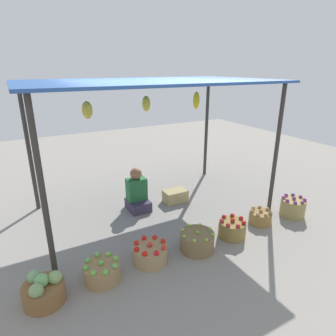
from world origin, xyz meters
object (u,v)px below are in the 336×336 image
vendor_person (137,194)px  basket_red_tomatoes (150,253)px  basket_limes (197,241)px  basket_green_apples (102,271)px  basket_cabbages (44,290)px  wooden_crate_near_vendor (175,196)px  basket_potatoes (260,217)px  basket_red_apples (232,229)px  basket_purple_onions (293,207)px

vendor_person → basket_red_tomatoes: bearing=-106.6°
basket_limes → basket_green_apples: bearing=177.9°
basket_cabbages → wooden_crate_near_vendor: (2.50, 1.47, -0.04)m
basket_green_apples → basket_potatoes: (2.67, 0.06, -0.01)m
basket_cabbages → basket_red_tomatoes: 1.32m
basket_red_tomatoes → basket_limes: (0.69, -0.09, 0.02)m
basket_cabbages → basket_red_apples: 2.66m
vendor_person → basket_red_apples: 1.78m
vendor_person → basket_red_tomatoes: vendor_person is taller
basket_limes → wooden_crate_near_vendor: bearing=71.4°
basket_red_tomatoes → basket_green_apples: bearing=-176.9°
vendor_person → basket_green_apples: bearing=-126.2°
basket_cabbages → basket_potatoes: bearing=1.7°
basket_cabbages → basket_green_apples: size_ratio=1.00×
basket_potatoes → basket_cabbages: bearing=-178.3°
basket_purple_onions → basket_cabbages: bearing=-179.7°
basket_limes → wooden_crate_near_vendor: (0.50, 1.48, -0.02)m
basket_cabbages → basket_red_tomatoes: basket_cabbages is taller
basket_green_apples → basket_red_tomatoes: basket_red_tomatoes is taller
basket_green_apples → basket_purple_onions: basket_purple_onions is taller
basket_red_tomatoes → basket_potatoes: basket_red_tomatoes is taller
basket_red_apples → basket_potatoes: 0.68m
basket_red_tomatoes → basket_red_apples: basket_red_apples is taller
vendor_person → wooden_crate_near_vendor: size_ratio=1.79×
basket_limes → basket_red_apples: size_ratio=1.17×
basket_cabbages → basket_green_apples: 0.66m
basket_green_apples → basket_red_apples: (2.00, -0.03, 0.02)m
basket_red_tomatoes → basket_red_apples: (1.34, -0.06, 0.01)m
basket_green_apples → basket_purple_onions: bearing=-0.4°
basket_red_tomatoes → vendor_person: bearing=73.4°
vendor_person → basket_green_apples: vendor_person is taller
basket_red_apples → basket_purple_onions: size_ratio=1.00×
basket_potatoes → wooden_crate_near_vendor: 1.60m
vendor_person → basket_potatoes: (1.58, -1.44, -0.19)m
basket_potatoes → basket_purple_onions: 0.68m
basket_red_tomatoes → basket_potatoes: (2.01, 0.02, -0.01)m
basket_purple_onions → basket_potatoes: bearing=173.3°
basket_cabbages → wooden_crate_near_vendor: 2.90m
basket_purple_onions → wooden_crate_near_vendor: size_ratio=0.94×
vendor_person → basket_green_apples: (-1.10, -1.50, -0.18)m
vendor_person → basket_red_apples: bearing=-59.3°
basket_green_apples → basket_potatoes: size_ratio=1.24×
basket_cabbages → basket_potatoes: 3.33m
basket_red_apples → wooden_crate_near_vendor: 1.46m
vendor_person → wooden_crate_near_vendor: 0.78m
basket_red_apples → wooden_crate_near_vendor: basket_red_apples is taller
basket_green_apples → basket_limes: bearing=-2.1°
vendor_person → basket_red_apples: (0.91, -1.52, -0.17)m
basket_green_apples → basket_red_apples: basket_red_apples is taller
basket_green_apples → basket_purple_onions: size_ratio=1.09×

